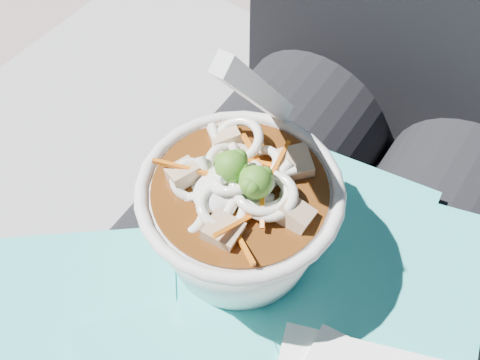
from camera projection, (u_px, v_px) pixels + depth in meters
The scene contains 5 objects.
stone_ledge at pixel (322, 335), 0.89m from camera, with size 1.00×0.50×0.46m, color gray.
lap at pixel (273, 323), 0.57m from camera, with size 0.33×0.48×0.16m.
person_body at pixel (327, 232), 0.60m from camera, with size 0.34×0.94×1.02m.
plastic_bag at pixel (260, 307), 0.48m from camera, with size 0.36×0.37×0.02m.
udon_bowl at pixel (240, 212), 0.46m from camera, with size 0.16×0.16×0.19m.
Camera 1 is at (0.11, -0.22, 1.07)m, focal length 50.00 mm.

